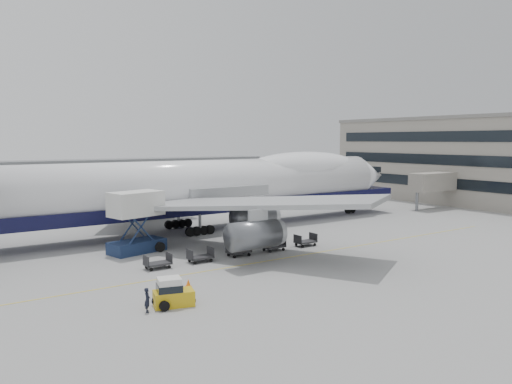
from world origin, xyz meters
TOP-DOWN VIEW (x-y plane):
  - ground at (0.00, 0.00)m, footprint 260.00×260.00m
  - apron_line at (0.00, -6.00)m, footprint 60.00×0.15m
  - hangar at (-10.00, 70.00)m, footprint 110.00×8.00m
  - airliner at (0.64, 12.00)m, footprint 67.00×55.30m
  - catering_truck at (-12.60, 4.52)m, footprint 6.07×4.78m
  - baggage_tug at (-16.63, -12.75)m, footprint 3.01×2.11m
  - ground_worker at (-18.51, -12.98)m, footprint 0.61×0.72m
  - traffic_cone at (-13.62, -9.19)m, footprint 0.41×0.41m
  - dolly_0 at (-13.44, -2.78)m, footprint 2.30×1.35m
  - dolly_1 at (-9.18, -2.78)m, footprint 2.30×1.35m
  - dolly_2 at (-4.91, -2.78)m, footprint 2.30×1.35m
  - dolly_3 at (-0.64, -2.78)m, footprint 2.30×1.35m
  - dolly_4 at (3.63, -2.78)m, footprint 2.30×1.35m

SIDE VIEW (x-z plane):
  - ground at x=0.00m, z-range 0.00..0.00m
  - apron_line at x=0.00m, z-range 0.00..0.01m
  - traffic_cone at x=-13.62m, z-range -0.02..0.59m
  - dolly_0 at x=-13.44m, z-range -0.12..1.18m
  - dolly_1 at x=-9.18m, z-range -0.12..1.18m
  - dolly_2 at x=-4.91m, z-range -0.12..1.18m
  - dolly_3 at x=-0.64m, z-range -0.12..1.18m
  - dolly_4 at x=3.63m, z-range -0.12..1.18m
  - ground_worker at x=-18.51m, z-range 0.00..1.66m
  - baggage_tug at x=-16.63m, z-range -0.11..1.89m
  - catering_truck at x=-12.60m, z-range 0.35..6.58m
  - hangar at x=-10.00m, z-range 0.00..7.00m
  - airliner at x=0.64m, z-range -4.37..15.61m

